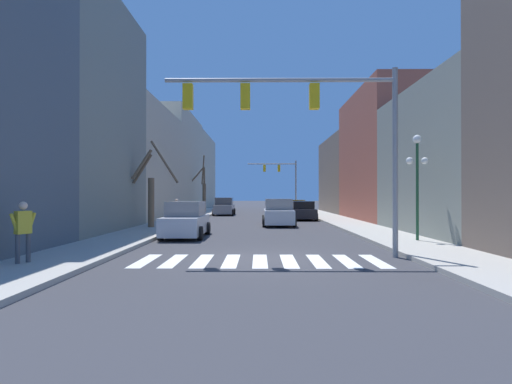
{
  "coord_description": "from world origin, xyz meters",
  "views": [
    {
      "loc": [
        -0.03,
        -12.88,
        2.08
      ],
      "look_at": [
        -0.36,
        28.75,
        2.35
      ],
      "focal_mm": 28.0,
      "sensor_mm": 36.0,
      "label": 1
    }
  ],
  "objects_px": {
    "traffic_signal_near": "(308,115)",
    "street_lamp_right_corner": "(417,166)",
    "car_parked_right_near": "(224,207)",
    "traffic_signal_far": "(282,175)",
    "pedestrian_crossing_street": "(177,209)",
    "street_tree_right_far": "(151,191)",
    "car_parked_right_far": "(295,208)",
    "pedestrian_waiting_at_curb": "(23,227)",
    "car_driving_away_lane": "(278,213)",
    "street_tree_left_mid": "(203,190)",
    "car_parked_left_mid": "(186,221)",
    "car_parked_right_mid": "(302,211)"
  },
  "relations": [
    {
      "from": "traffic_signal_near",
      "to": "street_lamp_right_corner",
      "type": "height_order",
      "value": "traffic_signal_near"
    },
    {
      "from": "street_lamp_right_corner",
      "to": "car_parked_right_near",
      "type": "distance_m",
      "value": 25.74
    },
    {
      "from": "traffic_signal_far",
      "to": "pedestrian_crossing_street",
      "type": "bearing_deg",
      "value": -110.14
    },
    {
      "from": "traffic_signal_near",
      "to": "pedestrian_crossing_street",
      "type": "xyz_separation_m",
      "value": [
        -7.11,
        13.19,
        -3.59
      ]
    },
    {
      "from": "street_lamp_right_corner",
      "to": "street_tree_right_far",
      "type": "xyz_separation_m",
      "value": [
        -13.14,
        6.74,
        -1.01
      ]
    },
    {
      "from": "car_parked_right_far",
      "to": "street_lamp_right_corner",
      "type": "bearing_deg",
      "value": -172.25
    },
    {
      "from": "pedestrian_waiting_at_curb",
      "to": "street_tree_right_far",
      "type": "height_order",
      "value": "street_tree_right_far"
    },
    {
      "from": "pedestrian_waiting_at_curb",
      "to": "street_tree_right_far",
      "type": "relative_size",
      "value": 0.34
    },
    {
      "from": "car_parked_right_far",
      "to": "car_parked_right_near",
      "type": "bearing_deg",
      "value": 83.89
    },
    {
      "from": "car_driving_away_lane",
      "to": "street_tree_left_mid",
      "type": "bearing_deg",
      "value": 22.91
    },
    {
      "from": "car_driving_away_lane",
      "to": "car_parked_left_mid",
      "type": "distance_m",
      "value": 8.73
    },
    {
      "from": "car_parked_left_mid",
      "to": "street_tree_left_mid",
      "type": "height_order",
      "value": "street_tree_left_mid"
    },
    {
      "from": "traffic_signal_far",
      "to": "street_tree_left_mid",
      "type": "distance_m",
      "value": 10.34
    },
    {
      "from": "traffic_signal_near",
      "to": "pedestrian_waiting_at_curb",
      "type": "height_order",
      "value": "traffic_signal_near"
    },
    {
      "from": "street_tree_left_mid",
      "to": "traffic_signal_far",
      "type": "bearing_deg",
      "value": 26.59
    },
    {
      "from": "traffic_signal_far",
      "to": "car_parked_right_near",
      "type": "height_order",
      "value": "traffic_signal_far"
    },
    {
      "from": "car_driving_away_lane",
      "to": "street_lamp_right_corner",
      "type": "bearing_deg",
      "value": -151.1
    },
    {
      "from": "traffic_signal_near",
      "to": "car_parked_right_far",
      "type": "xyz_separation_m",
      "value": [
        1.96,
        26.37,
        -3.98
      ]
    },
    {
      "from": "car_parked_left_mid",
      "to": "street_tree_left_mid",
      "type": "xyz_separation_m",
      "value": [
        -2.67,
        25.08,
        1.76
      ]
    },
    {
      "from": "street_tree_left_mid",
      "to": "car_parked_right_far",
      "type": "bearing_deg",
      "value": -26.44
    },
    {
      "from": "car_parked_right_mid",
      "to": "street_tree_left_mid",
      "type": "distance_m",
      "value": 15.19
    },
    {
      "from": "street_tree_right_far",
      "to": "street_tree_left_mid",
      "type": "bearing_deg",
      "value": 89.46
    },
    {
      "from": "car_parked_left_mid",
      "to": "pedestrian_crossing_street",
      "type": "distance_m",
      "value": 7.26
    },
    {
      "from": "car_parked_right_near",
      "to": "pedestrian_waiting_at_curb",
      "type": "relative_size",
      "value": 2.57
    },
    {
      "from": "traffic_signal_near",
      "to": "car_parked_right_mid",
      "type": "height_order",
      "value": "traffic_signal_near"
    },
    {
      "from": "car_parked_right_far",
      "to": "car_driving_away_lane",
      "type": "bearing_deg",
      "value": 169.87
    },
    {
      "from": "traffic_signal_near",
      "to": "car_driving_away_lane",
      "type": "height_order",
      "value": "traffic_signal_near"
    },
    {
      "from": "car_parked_left_mid",
      "to": "street_tree_left_mid",
      "type": "distance_m",
      "value": 25.28
    },
    {
      "from": "car_parked_right_near",
      "to": "pedestrian_waiting_at_curb",
      "type": "xyz_separation_m",
      "value": [
        -3.12,
        -29.18,
        0.35
      ]
    },
    {
      "from": "traffic_signal_far",
      "to": "car_driving_away_lane",
      "type": "xyz_separation_m",
      "value": [
        -1.54,
        -22.38,
        -3.68
      ]
    },
    {
      "from": "traffic_signal_near",
      "to": "traffic_signal_far",
      "type": "relative_size",
      "value": 1.24
    },
    {
      "from": "street_tree_left_mid",
      "to": "car_driving_away_lane",
      "type": "bearing_deg",
      "value": -67.09
    },
    {
      "from": "car_parked_right_mid",
      "to": "car_parked_right_near",
      "type": "relative_size",
      "value": 1.07
    },
    {
      "from": "traffic_signal_far",
      "to": "car_driving_away_lane",
      "type": "distance_m",
      "value": 22.73
    },
    {
      "from": "street_lamp_right_corner",
      "to": "street_tree_right_far",
      "type": "relative_size",
      "value": 0.86
    },
    {
      "from": "pedestrian_waiting_at_curb",
      "to": "street_tree_left_mid",
      "type": "bearing_deg",
      "value": -150.0
    },
    {
      "from": "traffic_signal_far",
      "to": "traffic_signal_near",
      "type": "bearing_deg",
      "value": -91.9
    },
    {
      "from": "car_driving_away_lane",
      "to": "traffic_signal_far",
      "type": "bearing_deg",
      "value": -3.94
    },
    {
      "from": "car_parked_right_mid",
      "to": "pedestrian_waiting_at_curb",
      "type": "height_order",
      "value": "pedestrian_waiting_at_curb"
    },
    {
      "from": "pedestrian_waiting_at_curb",
      "to": "street_tree_right_far",
      "type": "distance_m",
      "value": 12.48
    },
    {
      "from": "traffic_signal_far",
      "to": "street_tree_left_mid",
      "type": "relative_size",
      "value": 0.99
    },
    {
      "from": "traffic_signal_near",
      "to": "street_tree_left_mid",
      "type": "xyz_separation_m",
      "value": [
        -7.89,
        31.27,
        -2.15
      ]
    },
    {
      "from": "traffic_signal_near",
      "to": "street_tree_left_mid",
      "type": "distance_m",
      "value": 32.32
    },
    {
      "from": "traffic_signal_near",
      "to": "car_parked_left_mid",
      "type": "height_order",
      "value": "traffic_signal_near"
    },
    {
      "from": "street_lamp_right_corner",
      "to": "pedestrian_crossing_street",
      "type": "bearing_deg",
      "value": 141.88
    },
    {
      "from": "car_parked_right_near",
      "to": "street_tree_right_far",
      "type": "distance_m",
      "value": 17.06
    },
    {
      "from": "car_parked_right_mid",
      "to": "car_parked_left_mid",
      "type": "relative_size",
      "value": 1.09
    },
    {
      "from": "car_parked_right_far",
      "to": "street_tree_left_mid",
      "type": "xyz_separation_m",
      "value": [
        -9.85,
        4.9,
        1.83
      ]
    },
    {
      "from": "car_parked_right_far",
      "to": "pedestrian_crossing_street",
      "type": "xyz_separation_m",
      "value": [
        -9.07,
        -13.18,
        0.38
      ]
    },
    {
      "from": "car_parked_left_mid",
      "to": "street_tree_right_far",
      "type": "relative_size",
      "value": 0.85
    }
  ]
}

